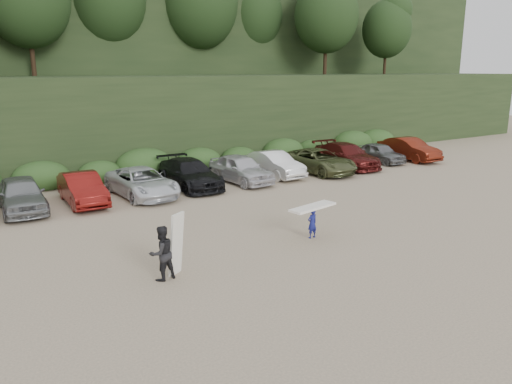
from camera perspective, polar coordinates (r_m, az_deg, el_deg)
ground at (r=18.68m, az=0.59°, el=-6.41°), size 120.00×120.00×0.00m
hillside_backdrop at (r=51.70m, az=-22.99°, el=18.11°), size 90.00×41.50×28.00m
parked_cars at (r=27.51m, az=-8.82°, el=1.73°), size 39.26×6.18×1.64m
child_surfer at (r=19.61m, az=6.46°, el=-2.77°), size 2.25×1.03×1.30m
adult_surfer at (r=15.99m, az=-10.58°, el=-6.79°), size 1.36×0.82×2.08m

